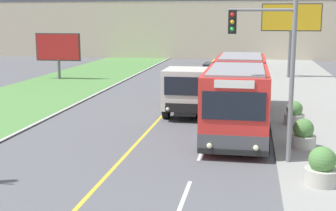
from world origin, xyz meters
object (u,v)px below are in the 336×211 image
object	(u,v)px
city_bus	(238,93)
billboard_small	(58,48)
dump_truck	(191,91)
traffic_light_mast	(273,60)
billboard_large	(291,21)
planter_round_third	(294,114)
car_distant	(213,73)
planter_round_second	(303,135)
planter_round_near	(322,168)

from	to	relation	value
city_bus	billboard_small	bearing A→B (deg)	136.71
dump_truck	city_bus	bearing A→B (deg)	-38.61
dump_truck	traffic_light_mast	xyz separation A→B (m)	(3.81, -7.81, 2.36)
city_bus	billboard_large	distance (m)	19.01
planter_round_third	traffic_light_mast	bearing A→B (deg)	-102.60
car_distant	traffic_light_mast	bearing A→B (deg)	-80.01
city_bus	planter_round_second	size ratio (longest dim) A/B	10.49
billboard_small	car_distant	bearing A→B (deg)	4.87
planter_round_near	planter_round_third	size ratio (longest dim) A/B	1.05
traffic_light_mast	planter_round_third	xyz separation A→B (m)	(1.35, 6.05, -3.08)
dump_truck	traffic_light_mast	bearing A→B (deg)	-63.99
city_bus	planter_round_second	xyz separation A→B (m)	(2.62, -3.83, -0.97)
planter_round_second	planter_round_near	bearing A→B (deg)	-88.08
planter_round_near	planter_round_third	distance (m)	8.20
car_distant	traffic_light_mast	xyz separation A→B (m)	(3.72, -21.10, 2.96)
billboard_small	traffic_light_mast	bearing A→B (deg)	-50.70
car_distant	planter_round_second	size ratio (longest dim) A/B	3.73
billboard_small	planter_round_near	distance (m)	28.55
billboard_large	planter_round_third	world-z (taller)	billboard_large
dump_truck	billboard_small	xyz separation A→B (m)	(-12.58, 12.22, 1.29)
car_distant	city_bus	bearing A→B (deg)	-80.96
billboard_small	planter_round_second	world-z (taller)	billboard_small
dump_truck	car_distant	bearing A→B (deg)	89.60
city_bus	car_distant	xyz separation A→B (m)	(-2.44, 15.32, -0.87)
planter_round_second	billboard_large	bearing A→B (deg)	87.31
city_bus	billboard_large	world-z (taller)	billboard_large
car_distant	dump_truck	bearing A→B (deg)	-90.40
dump_truck	planter_round_third	distance (m)	5.50
planter_round_third	planter_round_second	bearing A→B (deg)	-90.12
dump_truck	car_distant	world-z (taller)	dump_truck
billboard_small	city_bus	bearing A→B (deg)	-43.29
dump_truck	planter_round_second	distance (m)	7.83
planter_round_near	planter_round_second	distance (m)	4.10
city_bus	planter_round_near	bearing A→B (deg)	-70.80
billboard_large	billboard_small	distance (m)	19.36
traffic_light_mast	billboard_large	distance (m)	24.30
planter_round_near	planter_round_third	world-z (taller)	planter_round_near
traffic_light_mast	billboard_small	size ratio (longest dim) A/B	1.51
dump_truck	billboard_large	size ratio (longest dim) A/B	1.12
traffic_light_mast	planter_round_second	bearing A→B (deg)	55.47
billboard_large	planter_round_near	size ratio (longest dim) A/B	5.24
dump_truck	planter_round_third	world-z (taller)	dump_truck
billboard_large	planter_round_second	world-z (taller)	billboard_large
planter_round_second	city_bus	bearing A→B (deg)	124.40
billboard_large	billboard_small	bearing A→B (deg)	-167.59
car_distant	planter_round_third	world-z (taller)	car_distant
city_bus	planter_round_third	world-z (taller)	city_bus
dump_truck	planter_round_near	bearing A→B (deg)	-62.00
dump_truck	planter_round_third	bearing A→B (deg)	-18.77
dump_truck	planter_round_third	xyz separation A→B (m)	(5.16, -1.75, -0.71)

